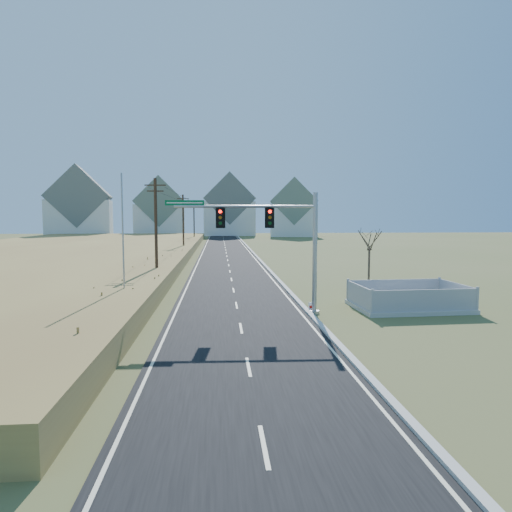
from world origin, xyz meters
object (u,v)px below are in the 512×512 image
Objects in this scene: open_sign at (312,307)px; bare_tree at (370,238)px; fence_enclosure at (408,304)px; flagpole at (123,255)px; traffic_signal_mast at (283,240)px.

open_sign is 0.11× the size of bare_tree.
open_sign is at bearing -178.51° from fence_enclosure.
flagpole is at bearing 158.32° from open_sign.
flagpole reaches higher than open_sign.
flagpole is (-11.50, 1.83, 3.05)m from open_sign.
open_sign is at bearing 18.64° from traffic_signal_mast.
bare_tree is at bearing 94.54° from fence_enclosure.
traffic_signal_mast reaches higher than open_sign.
fence_enclosure is 18.01m from flagpole.
bare_tree reaches higher than fence_enclosure.
traffic_signal_mast is at bearing -175.59° from fence_enclosure.
flagpole is at bearing -166.19° from bare_tree.
traffic_signal_mast is at bearing -176.32° from open_sign.
open_sign is (-6.19, -0.44, -0.00)m from fence_enclosure.
fence_enclosure is 1.35× the size of bare_tree.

